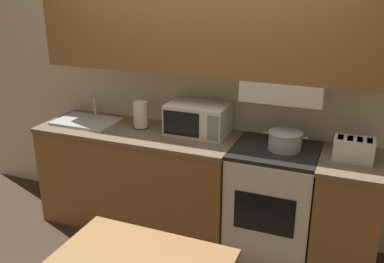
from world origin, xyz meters
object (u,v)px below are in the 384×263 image
Objects in this scene: toaster at (354,149)px; paper_towel_roll at (140,115)px; cooking_pot at (285,140)px; stove_range at (272,201)px; microwave at (198,119)px; sink_basin at (87,121)px.

toaster is 1.80m from paper_towel_roll.
paper_towel_roll is at bearing 178.26° from cooking_pot.
stove_range is 1.82× the size of microwave.
microwave is at bearing 5.95° from sink_basin.
cooking_pot is at bearing 12.20° from stove_range.
microwave is at bearing 175.38° from toaster.
sink_basin is at bearing -174.05° from microwave.
toaster is at bearing -0.34° from stove_range.
microwave is (-0.76, 0.09, 0.05)m from cooking_pot.
sink_basin is at bearing -179.19° from cooking_pot.
stove_range is 1.65× the size of sink_basin.
stove_range is 3.86× the size of paper_towel_roll.
paper_towel_roll reaches higher than stove_range.
cooking_pot is at bearing 178.06° from toaster.
toaster is 0.52× the size of sink_basin.
paper_towel_roll reaches higher than sink_basin.
cooking_pot is 0.50m from toaster.
microwave reaches higher than toaster.
microwave is at bearing 171.94° from stove_range.
sink_basin reaches higher than stove_range.
cooking_pot is 1.83m from sink_basin.
cooking_pot is (0.06, 0.01, 0.55)m from stove_range.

